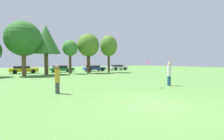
% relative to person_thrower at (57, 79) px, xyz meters
% --- Properties ---
extents(ground_plane, '(120.00, 120.00, 0.00)m').
position_rel_person_thrower_xyz_m(ground_plane, '(2.75, -5.32, -0.90)').
color(ground_plane, '#54843D').
extents(person_thrower, '(0.30, 0.30, 1.72)m').
position_rel_person_thrower_xyz_m(person_thrower, '(0.00, 0.00, 0.00)').
color(person_thrower, '#3F3F47').
rests_on(person_thrower, ground).
extents(person_catcher, '(0.32, 0.32, 1.89)m').
position_rel_person_thrower_xyz_m(person_catcher, '(8.44, -1.55, 0.07)').
color(person_catcher, navy).
rests_on(person_catcher, ground).
extents(frisbee, '(0.30, 0.30, 0.09)m').
position_rel_person_thrower_xyz_m(frisbee, '(6.33, -1.31, 0.96)').
color(frisbee, '#F21E72').
extents(tree_2, '(4.69, 4.69, 7.39)m').
position_rel_person_thrower_xyz_m(tree_2, '(0.09, 15.60, 4.11)').
color(tree_2, brown).
rests_on(tree_2, ground).
extents(tree_3, '(4.17, 4.17, 7.31)m').
position_rel_person_thrower_xyz_m(tree_3, '(3.13, 16.21, 4.28)').
color(tree_3, brown).
rests_on(tree_3, ground).
extents(tree_4, '(2.42, 2.42, 5.37)m').
position_rel_person_thrower_xyz_m(tree_4, '(6.74, 16.01, 3.12)').
color(tree_4, brown).
rests_on(tree_4, ground).
extents(tree_5, '(3.60, 3.60, 6.60)m').
position_rel_person_thrower_xyz_m(tree_5, '(9.80, 15.67, 3.73)').
color(tree_5, '#473323').
rests_on(tree_5, ground).
extents(tree_6, '(3.05, 3.05, 6.62)m').
position_rel_person_thrower_xyz_m(tree_6, '(13.68, 15.41, 3.80)').
color(tree_6, '#473323').
rests_on(tree_6, ground).
extents(parked_car_yellow, '(4.36, 2.03, 1.22)m').
position_rel_person_thrower_xyz_m(parked_car_yellow, '(0.63, 21.08, -0.24)').
color(parked_car_yellow, gold).
rests_on(parked_car_yellow, ground).
extents(parked_car_green, '(4.37, 2.24, 1.24)m').
position_rel_person_thrower_xyz_m(parked_car_green, '(6.97, 21.31, -0.23)').
color(parked_car_green, '#196633').
rests_on(parked_car_green, ground).
extents(parked_car_blue, '(4.62, 2.12, 1.16)m').
position_rel_person_thrower_xyz_m(parked_car_blue, '(13.58, 20.75, -0.26)').
color(parked_car_blue, '#1E389E').
rests_on(parked_car_blue, ground).
extents(parked_car_silver, '(4.25, 2.02, 1.23)m').
position_rel_person_thrower_xyz_m(parked_car_silver, '(20.20, 21.44, -0.24)').
color(parked_car_silver, '#B2B2B7').
rests_on(parked_car_silver, ground).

